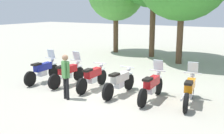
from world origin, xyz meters
TOP-DOWN VIEW (x-y plane):
  - ground_plane at (0.00, 0.00)m, footprint 80.00×80.00m
  - motorcycle_0 at (-3.19, -0.11)m, footprint 0.62×2.19m
  - motorcycle_1 at (-1.91, 0.05)m, footprint 0.62×2.19m
  - motorcycle_2 at (-0.64, 0.06)m, footprint 0.62×2.19m
  - motorcycle_3 at (0.64, -0.02)m, footprint 0.62×2.19m
  - motorcycle_4 at (1.91, -0.00)m, footprint 0.62×2.19m
  - motorcycle_5 at (3.18, 0.25)m, footprint 0.62×2.19m
  - person_0 at (-0.76, -1.44)m, footprint 0.41×0.27m

SIDE VIEW (x-z plane):
  - ground_plane at x=0.00m, z-range 0.00..0.00m
  - motorcycle_2 at x=-0.64m, z-range 0.01..1.00m
  - motorcycle_3 at x=0.64m, z-range 0.01..1.00m
  - motorcycle_0 at x=-3.19m, z-range -0.17..1.20m
  - motorcycle_1 at x=-1.91m, z-range -0.17..1.20m
  - motorcycle_4 at x=1.91m, z-range -0.17..1.20m
  - motorcycle_5 at x=3.18m, z-range -0.17..1.20m
  - person_0 at x=-0.76m, z-range 0.13..1.76m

